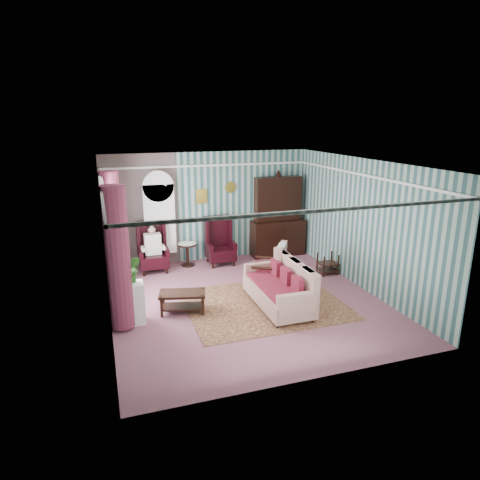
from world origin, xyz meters
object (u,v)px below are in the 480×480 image
object	(u,v)px
seated_woman	(153,249)
round_side_table	(188,255)
coffee_table	(183,302)
wingback_left	(153,248)
sofa	(278,284)
nest_table	(328,263)
plant_stand	(129,304)
dresser_hutch	(278,214)
wingback_right	(220,241)
floral_armchair	(267,265)
bookcase	(160,224)

from	to	relation	value
seated_woman	round_side_table	xyz separation A→B (m)	(0.90, 0.15, -0.29)
round_side_table	coffee_table	bearing A→B (deg)	-103.79
wingback_left	sofa	bearing A→B (deg)	-54.06
nest_table	coffee_table	distance (m)	3.97
plant_stand	dresser_hutch	bearing A→B (deg)	35.08
dresser_hutch	wingback_right	distance (m)	1.86
seated_woman	plant_stand	bearing A→B (deg)	-106.22
wingback_left	wingback_right	distance (m)	1.75
round_side_table	nest_table	distance (m)	3.60
wingback_left	dresser_hutch	bearing A→B (deg)	4.41
dresser_hutch	seated_woman	bearing A→B (deg)	-175.59
round_side_table	floral_armchair	bearing A→B (deg)	-55.81
floral_armchair	plant_stand	bearing A→B (deg)	138.60
nest_table	floral_armchair	size ratio (longest dim) A/B	0.51
wingback_left	nest_table	size ratio (longest dim) A/B	2.31
round_side_table	floral_armchair	size ratio (longest dim) A/B	0.56
bookcase	dresser_hutch	xyz separation A→B (m)	(3.25, -0.12, 0.06)
nest_table	wingback_left	bearing A→B (deg)	159.15
sofa	coffee_table	xyz separation A→B (m)	(-1.90, 0.36, -0.27)
dresser_hutch	seated_woman	world-z (taller)	dresser_hutch
bookcase	dresser_hutch	size ratio (longest dim) A/B	0.95
bookcase	wingback_right	world-z (taller)	bookcase
nest_table	bookcase	bearing A→B (deg)	153.08
round_side_table	nest_table	world-z (taller)	round_side_table
wingback_left	coffee_table	size ratio (longest dim) A/B	1.38
dresser_hutch	wingback_left	bearing A→B (deg)	-175.59
floral_armchair	nest_table	bearing A→B (deg)	-45.05
sofa	floral_armchair	world-z (taller)	floral_armchair
dresser_hutch	floral_armchair	distance (m)	2.57
round_side_table	nest_table	bearing A→B (deg)	-28.20
nest_table	wingback_right	bearing A→B (deg)	146.25
wingback_left	plant_stand	size ratio (longest dim) A/B	1.56
sofa	coffee_table	bearing A→B (deg)	79.51
wingback_left	floral_armchair	distance (m)	2.99
plant_stand	floral_armchair	world-z (taller)	floral_armchair
plant_stand	sofa	bearing A→B (deg)	-3.63
wingback_right	sofa	size ratio (longest dim) A/B	0.64
bookcase	coffee_table	xyz separation A→B (m)	(-0.02, -2.97, -0.91)
dresser_hutch	sofa	distance (m)	3.56
bookcase	coffee_table	bearing A→B (deg)	-90.37
bookcase	coffee_table	world-z (taller)	bookcase
wingback_left	floral_armchair	xyz separation A→B (m)	(2.30, -1.91, -0.09)
wingback_right	sofa	distance (m)	2.96
bookcase	floral_armchair	distance (m)	3.14
plant_stand	floral_armchair	size ratio (longest dim) A/B	0.75
seated_woman	sofa	world-z (taller)	seated_woman
wingback_left	plant_stand	distance (m)	2.87
round_side_table	sofa	bearing A→B (deg)	-68.30
round_side_table	coffee_table	distance (m)	2.81
bookcase	plant_stand	world-z (taller)	bookcase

